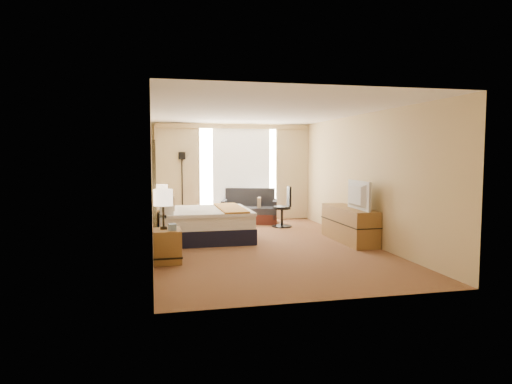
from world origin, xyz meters
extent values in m
cube|color=#562218|center=(0.00, 0.00, 0.00)|extent=(4.20, 7.00, 0.02)
cube|color=white|center=(0.00, 0.00, 2.60)|extent=(4.20, 7.00, 0.02)
cube|color=tan|center=(0.00, 3.50, 1.30)|extent=(4.20, 0.02, 2.60)
cube|color=tan|center=(0.00, -3.50, 1.30)|extent=(4.20, 0.02, 2.60)
cube|color=tan|center=(-2.10, 0.00, 1.30)|extent=(0.02, 7.00, 2.60)
cube|color=tan|center=(2.10, 0.00, 1.30)|extent=(0.02, 7.00, 2.60)
cube|color=black|center=(-2.06, 0.20, 1.28)|extent=(0.06, 1.85, 1.50)
cube|color=olive|center=(-1.87, -1.05, 0.28)|extent=(0.45, 0.52, 0.55)
cube|color=olive|center=(-1.87, 1.45, 0.28)|extent=(0.45, 0.52, 0.55)
cube|color=olive|center=(1.83, 0.00, 0.35)|extent=(0.50, 1.80, 0.70)
cube|color=white|center=(0.25, 3.47, 1.32)|extent=(2.30, 0.02, 2.30)
cube|color=beige|center=(-1.45, 3.38, 1.27)|extent=(1.15, 0.09, 2.50)
cube|color=beige|center=(1.65, 3.38, 1.27)|extent=(0.90, 0.09, 2.50)
cube|color=white|center=(0.25, 3.43, 1.27)|extent=(1.55, 0.04, 2.50)
cube|color=tan|center=(0.00, 3.34, 2.52)|extent=(4.00, 0.16, 0.12)
cube|color=black|center=(-1.05, 0.85, 0.16)|extent=(1.89, 1.71, 0.32)
cube|color=white|center=(-1.05, 0.85, 0.45)|extent=(1.85, 1.67, 0.27)
cube|color=white|center=(-0.98, 0.85, 0.61)|extent=(1.73, 1.73, 0.06)
cube|color=#C1872C|center=(-0.49, 0.85, 0.65)|extent=(0.50, 1.73, 0.04)
cube|color=white|center=(-1.83, 0.44, 0.72)|extent=(0.25, 0.70, 0.16)
cube|color=white|center=(-1.83, 1.26, 0.72)|extent=(0.25, 0.70, 0.16)
cube|color=#BFB79D|center=(-1.71, 0.85, 0.76)|extent=(0.09, 0.38, 0.32)
cube|color=#522017|center=(0.37, 2.93, 0.13)|extent=(1.58, 1.12, 0.25)
cube|color=#2C2D31|center=(0.35, 2.88, 0.34)|extent=(1.44, 0.95, 0.16)
cube|color=#2C2D31|center=(0.45, 3.23, 0.61)|extent=(1.31, 0.50, 0.56)
cube|color=#2C2D31|center=(-0.27, 3.11, 0.37)|extent=(0.31, 0.76, 0.46)
cube|color=#2C2D31|center=(1.00, 2.75, 0.37)|extent=(0.31, 0.76, 0.46)
cube|color=#BFB79D|center=(0.60, 2.81, 0.51)|extent=(0.18, 0.36, 0.33)
cube|color=black|center=(-1.34, 3.30, 0.01)|extent=(0.23, 0.23, 0.03)
cylinder|color=black|center=(-1.34, 3.30, 0.85)|extent=(0.03, 0.03, 1.64)
cube|color=black|center=(-1.34, 3.30, 1.75)|extent=(0.17, 0.17, 0.19)
cylinder|color=black|center=(1.01, 2.10, 0.01)|extent=(0.49, 0.49, 0.03)
cylinder|color=black|center=(1.01, 2.10, 0.25)|extent=(0.06, 0.06, 0.44)
cylinder|color=black|center=(1.01, 2.10, 0.48)|extent=(0.43, 0.43, 0.07)
cube|color=black|center=(1.18, 2.08, 0.76)|extent=(0.10, 0.39, 0.49)
cube|color=black|center=(-1.92, -1.00, 0.57)|extent=(0.11, 0.11, 0.04)
cylinder|color=black|center=(-1.92, -1.00, 0.79)|extent=(0.03, 0.03, 0.39)
cylinder|color=#FFE3BF|center=(-1.92, -1.00, 1.08)|extent=(0.31, 0.31, 0.27)
cube|color=black|center=(-1.90, 1.52, 0.57)|extent=(0.10, 0.10, 0.04)
cylinder|color=black|center=(-1.90, 1.52, 0.76)|extent=(0.03, 0.03, 0.34)
cylinder|color=#FFE3BF|center=(-1.90, 1.52, 1.01)|extent=(0.27, 0.27, 0.23)
cube|color=#7F9CC4|center=(-1.79, -1.14, 0.60)|extent=(0.13, 0.13, 0.11)
cube|color=black|center=(-1.85, 1.49, 0.59)|extent=(0.19, 0.15, 0.07)
imported|color=black|center=(1.78, -0.33, 0.98)|extent=(0.15, 0.99, 0.57)
camera|label=1|loc=(-2.09, -8.61, 1.78)|focal=32.00mm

